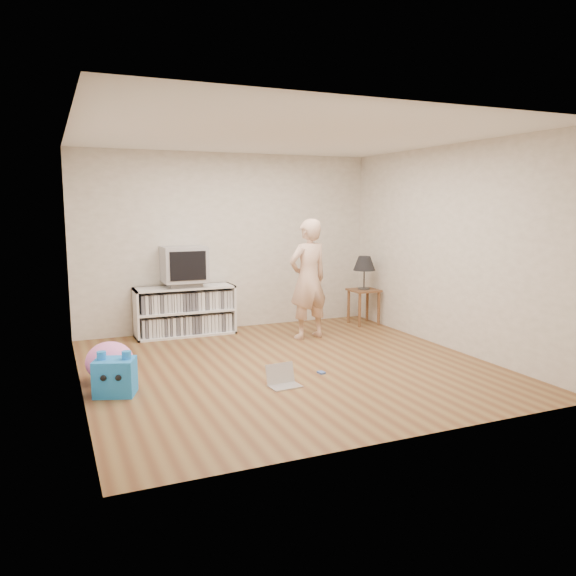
{
  "coord_description": "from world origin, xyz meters",
  "views": [
    {
      "loc": [
        -2.48,
        -5.78,
        1.85
      ],
      "look_at": [
        0.17,
        0.4,
        0.85
      ],
      "focal_mm": 35.0,
      "sensor_mm": 36.0,
      "label": 1
    }
  ],
  "objects_px": {
    "table_lamp": "(364,264)",
    "crt_tv": "(184,264)",
    "laptop": "(283,380)",
    "media_unit": "(185,311)",
    "plush_pink": "(110,362)",
    "plush_blue": "(115,376)",
    "person": "(308,279)",
    "dvd_deck": "(184,284)",
    "side_table": "(364,298)"
  },
  "relations": [
    {
      "from": "table_lamp",
      "to": "crt_tv",
      "type": "bearing_deg",
      "value": 172.33
    },
    {
      "from": "table_lamp",
      "to": "laptop",
      "type": "distance_m",
      "value": 3.37
    },
    {
      "from": "media_unit",
      "to": "plush_pink",
      "type": "relative_size",
      "value": 2.82
    },
    {
      "from": "plush_blue",
      "to": "media_unit",
      "type": "bearing_deg",
      "value": 81.79
    },
    {
      "from": "crt_tv",
      "to": "table_lamp",
      "type": "bearing_deg",
      "value": -7.67
    },
    {
      "from": "person",
      "to": "media_unit",
      "type": "bearing_deg",
      "value": -40.66
    },
    {
      "from": "media_unit",
      "to": "person",
      "type": "height_order",
      "value": "person"
    },
    {
      "from": "table_lamp",
      "to": "person",
      "type": "bearing_deg",
      "value": -157.34
    },
    {
      "from": "crt_tv",
      "to": "table_lamp",
      "type": "relative_size",
      "value": 1.17
    },
    {
      "from": "plush_blue",
      "to": "table_lamp",
      "type": "bearing_deg",
      "value": 45.6
    },
    {
      "from": "dvd_deck",
      "to": "plush_blue",
      "type": "distance_m",
      "value": 2.64
    },
    {
      "from": "media_unit",
      "to": "plush_blue",
      "type": "height_order",
      "value": "media_unit"
    },
    {
      "from": "plush_blue",
      "to": "plush_pink",
      "type": "relative_size",
      "value": 0.92
    },
    {
      "from": "side_table",
      "to": "table_lamp",
      "type": "distance_m",
      "value": 0.53
    },
    {
      "from": "person",
      "to": "laptop",
      "type": "relative_size",
      "value": 4.93
    },
    {
      "from": "plush_blue",
      "to": "crt_tv",
      "type": "bearing_deg",
      "value": 81.59
    },
    {
      "from": "dvd_deck",
      "to": "media_unit",
      "type": "bearing_deg",
      "value": 90.0
    },
    {
      "from": "dvd_deck",
      "to": "table_lamp",
      "type": "relative_size",
      "value": 0.87
    },
    {
      "from": "media_unit",
      "to": "plush_blue",
      "type": "relative_size",
      "value": 3.06
    },
    {
      "from": "dvd_deck",
      "to": "table_lamp",
      "type": "height_order",
      "value": "table_lamp"
    },
    {
      "from": "media_unit",
      "to": "plush_pink",
      "type": "bearing_deg",
      "value": -123.93
    },
    {
      "from": "crt_tv",
      "to": "plush_blue",
      "type": "height_order",
      "value": "crt_tv"
    },
    {
      "from": "dvd_deck",
      "to": "plush_pink",
      "type": "bearing_deg",
      "value": -124.16
    },
    {
      "from": "person",
      "to": "plush_blue",
      "type": "bearing_deg",
      "value": 16.4
    },
    {
      "from": "dvd_deck",
      "to": "plush_pink",
      "type": "height_order",
      "value": "dvd_deck"
    },
    {
      "from": "plush_pink",
      "to": "laptop",
      "type": "bearing_deg",
      "value": -27.97
    },
    {
      "from": "crt_tv",
      "to": "side_table",
      "type": "xyz_separation_m",
      "value": [
        2.72,
        -0.37,
        -0.6
      ]
    },
    {
      "from": "laptop",
      "to": "table_lamp",
      "type": "bearing_deg",
      "value": 39.59
    },
    {
      "from": "laptop",
      "to": "media_unit",
      "type": "bearing_deg",
      "value": 93.58
    },
    {
      "from": "person",
      "to": "plush_blue",
      "type": "relative_size",
      "value": 3.63
    },
    {
      "from": "media_unit",
      "to": "person",
      "type": "bearing_deg",
      "value": -29.96
    },
    {
      "from": "crt_tv",
      "to": "laptop",
      "type": "distance_m",
      "value": 2.85
    },
    {
      "from": "media_unit",
      "to": "laptop",
      "type": "bearing_deg",
      "value": -81.5
    },
    {
      "from": "media_unit",
      "to": "laptop",
      "type": "distance_m",
      "value": 2.71
    },
    {
      "from": "side_table",
      "to": "plush_blue",
      "type": "xyz_separation_m",
      "value": [
        -3.94,
        -1.9,
        -0.23
      ]
    },
    {
      "from": "plush_pink",
      "to": "media_unit",
      "type": "bearing_deg",
      "value": 56.07
    },
    {
      "from": "table_lamp",
      "to": "plush_blue",
      "type": "xyz_separation_m",
      "value": [
        -3.94,
        -1.9,
        -0.75
      ]
    },
    {
      "from": "dvd_deck",
      "to": "side_table",
      "type": "xyz_separation_m",
      "value": [
        2.72,
        -0.37,
        -0.32
      ]
    },
    {
      "from": "crt_tv",
      "to": "plush_blue",
      "type": "relative_size",
      "value": 1.31
    },
    {
      "from": "plush_pink",
      "to": "crt_tv",
      "type": "bearing_deg",
      "value": 55.79
    },
    {
      "from": "person",
      "to": "crt_tv",
      "type": "bearing_deg",
      "value": -40.12
    },
    {
      "from": "media_unit",
      "to": "crt_tv",
      "type": "height_order",
      "value": "crt_tv"
    },
    {
      "from": "laptop",
      "to": "plush_pink",
      "type": "distance_m",
      "value": 1.84
    },
    {
      "from": "side_table",
      "to": "plush_pink",
      "type": "distance_m",
      "value": 4.19
    },
    {
      "from": "dvd_deck",
      "to": "laptop",
      "type": "relative_size",
      "value": 1.34
    },
    {
      "from": "dvd_deck",
      "to": "laptop",
      "type": "distance_m",
      "value": 2.77
    },
    {
      "from": "plush_pink",
      "to": "plush_blue",
      "type": "bearing_deg",
      "value": -90.06
    },
    {
      "from": "side_table",
      "to": "media_unit",
      "type": "bearing_deg",
      "value": 171.94
    },
    {
      "from": "side_table",
      "to": "laptop",
      "type": "distance_m",
      "value": 3.28
    },
    {
      "from": "laptop",
      "to": "person",
      "type": "bearing_deg",
      "value": 52.71
    }
  ]
}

